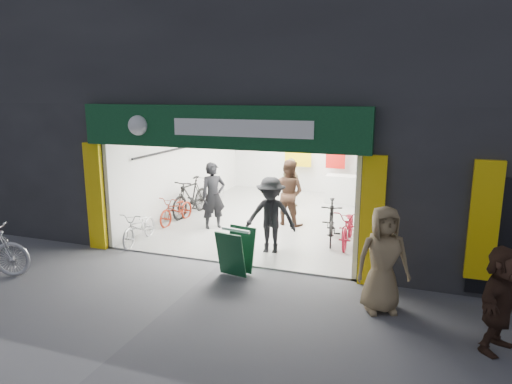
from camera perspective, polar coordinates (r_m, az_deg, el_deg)
The scene contains 16 objects.
ground at distance 10.40m, azimuth -4.41°, elevation -8.86°, with size 60.00×60.00×0.00m, color #56565B.
building at distance 14.18m, azimuth 7.28°, elevation 14.50°, with size 17.00×10.27×8.00m.
bike_left_front at distance 11.92m, azimuth -14.33°, elevation -4.25°, with size 0.57×1.63×0.86m, color #B5B6BA.
bike_left_midfront at distance 14.19m, azimuth -8.16°, elevation -0.63°, with size 0.57×2.01×1.21m, color black.
bike_left_midback at distance 13.47m, azimuth -9.89°, elevation -2.17°, with size 0.56×1.61×0.85m, color maroon.
bike_left_back at distance 15.48m, azimuth -5.63°, elevation 0.31°, with size 0.51×1.82×1.09m, color #B2B1B6.
bike_right_front at distance 11.79m, azimuth 9.40°, elevation -3.66°, with size 0.51×1.80×1.08m, color black.
bike_right_mid at distance 11.65m, azimuth 11.51°, elevation -4.26°, with size 0.63×1.81×0.95m, color maroon.
bike_right_back at distance 15.29m, azimuth 13.56°, elevation -0.29°, with size 0.47×1.68×1.01m, color silver.
customer_a at distance 12.67m, azimuth -5.36°, elevation -0.54°, with size 0.69×0.45×1.89m, color black.
customer_b at distance 13.02m, azimuth 4.06°, elevation -0.12°, with size 0.93×0.72×1.91m, color #3C271B.
customer_c at distance 10.71m, azimuth 1.84°, elevation -3.00°, with size 1.19×0.69×1.85m, color black.
customer_d at distance 15.15m, azimuth 4.39°, elevation 1.14°, with size 0.97×0.40×1.65m, color olive.
pedestrian_near at distance 8.21m, azimuth 15.59°, elevation -8.14°, with size 0.92×0.60×1.88m, color olive.
pedestrian_far at distance 7.69m, azimuth 28.26°, elevation -11.72°, with size 1.50×0.48×1.61m, color #372219.
sandwich_board at distance 9.57m, azimuth -2.54°, elevation -7.33°, with size 0.73×0.74×0.97m.
Camera 1 is at (3.98, -8.84, 3.75)m, focal length 32.00 mm.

